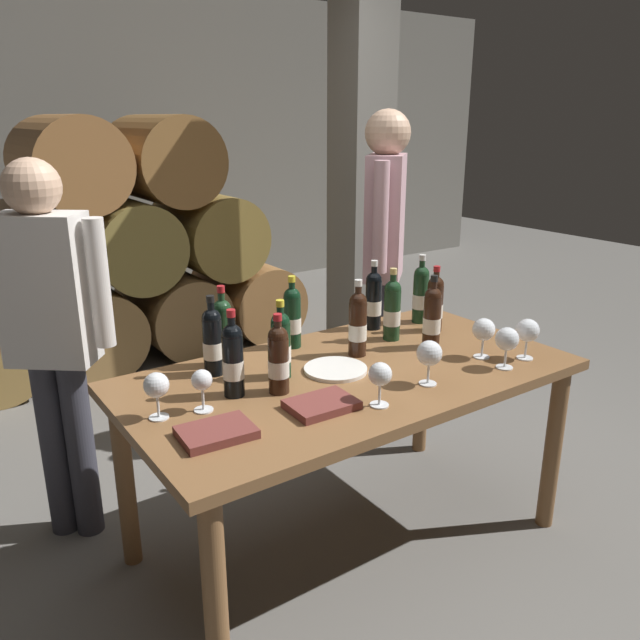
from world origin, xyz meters
TOP-DOWN VIEW (x-y plane):
  - ground_plane at (0.00, 0.00)m, footprint 14.00×14.00m
  - cellar_back_wall at (0.00, 4.20)m, footprint 10.00×0.24m
  - barrel_stack at (-0.00, 2.60)m, footprint 2.49×0.90m
  - stone_pillar at (1.30, 1.60)m, footprint 0.32×0.32m
  - dining_table at (0.00, 0.00)m, footprint 1.70×0.90m
  - wine_bottle_0 at (-0.32, -0.01)m, footprint 0.07×0.07m
  - wine_bottle_1 at (0.60, 0.16)m, footprint 0.07×0.07m
  - wine_bottle_2 at (0.63, 0.29)m, footprint 0.07×0.07m
  - wine_bottle_3 at (-0.46, 0.06)m, footprint 0.07×0.07m
  - wine_bottle_4 at (-0.36, 0.33)m, footprint 0.07×0.07m
  - wine_bottle_5 at (0.39, 0.34)m, footprint 0.07×0.07m
  - wine_bottle_6 at (0.13, 0.12)m, footprint 0.07×0.07m
  - wine_bottle_7 at (-0.24, 0.10)m, footprint 0.07×0.07m
  - wine_bottle_8 at (-0.43, 0.27)m, footprint 0.07×0.07m
  - wine_bottle_9 at (0.36, 0.19)m, footprint 0.07×0.07m
  - wine_bottle_10 at (0.43, 0.02)m, footprint 0.07×0.07m
  - wine_bottle_11 at (-0.04, 0.35)m, footprint 0.07×0.07m
  - wine_glass_0 at (-0.10, -0.29)m, footprint 0.08×0.08m
  - wine_glass_1 at (0.50, -0.31)m, footprint 0.09×0.09m
  - wine_glass_2 at (0.15, -0.26)m, footprint 0.09×0.09m
  - wine_glass_3 at (0.52, -0.19)m, footprint 0.09×0.09m
  - wine_glass_4 at (-0.60, 0.01)m, footprint 0.07×0.07m
  - wine_glass_5 at (-0.74, 0.04)m, footprint 0.08×0.08m
  - wine_glass_6 at (0.65, -0.29)m, footprint 0.09×0.09m
  - tasting_notebook at (-0.27, -0.20)m, footprint 0.23×0.17m
  - leather_ledger at (-0.64, -0.18)m, footprint 0.23×0.18m
  - serving_plate at (-0.04, 0.03)m, footprint 0.24×0.24m
  - sommelier_presenting at (0.79, 0.75)m, footprint 0.38×0.36m
  - taster_seated_left at (-0.89, 0.72)m, footprint 0.40×0.34m

SIDE VIEW (x-z plane):
  - ground_plane at x=0.00m, z-range 0.00..0.00m
  - dining_table at x=0.00m, z-range 0.29..1.05m
  - barrel_stack at x=0.00m, z-range -0.12..1.57m
  - serving_plate at x=-0.04m, z-range 0.76..0.77m
  - tasting_notebook at x=-0.27m, z-range 0.76..0.79m
  - leather_ledger at x=-0.64m, z-range 0.76..0.79m
  - wine_glass_4 at x=-0.60m, z-range 0.79..0.93m
  - wine_glass_0 at x=-0.10m, z-range 0.79..0.94m
  - wine_glass_5 at x=-0.74m, z-range 0.79..0.95m
  - wine_glass_1 at x=0.50m, z-range 0.79..0.96m
  - wine_glass_3 at x=0.52m, z-range 0.79..0.96m
  - wine_glass_6 at x=0.65m, z-range 0.79..0.96m
  - wine_glass_2 at x=0.15m, z-range 0.79..0.96m
  - wine_bottle_0 at x=-0.32m, z-range 0.74..1.03m
  - wine_bottle_7 at x=-0.24m, z-range 0.74..1.04m
  - wine_bottle_1 at x=0.60m, z-range 0.74..1.04m
  - wine_bottle_11 at x=-0.04m, z-range 0.74..1.04m
  - wine_bottle_8 at x=-0.43m, z-range 0.74..1.04m
  - wine_bottle_10 at x=0.43m, z-range 0.74..1.05m
  - wine_bottle_3 at x=-0.46m, z-range 0.74..1.05m
  - wine_bottle_6 at x=0.13m, z-range 0.74..1.05m
  - wine_bottle_9 at x=0.36m, z-range 0.74..1.05m
  - wine_bottle_5 at x=0.39m, z-range 0.74..1.05m
  - wine_bottle_4 at x=-0.36m, z-range 0.74..1.05m
  - wine_bottle_2 at x=0.63m, z-range 0.74..1.06m
  - taster_seated_left at x=-0.89m, z-range 0.15..1.69m
  - sommelier_presenting at x=0.79m, z-range 0.19..1.90m
  - stone_pillar at x=1.30m, z-range 0.00..2.60m
  - cellar_back_wall at x=0.00m, z-range 0.00..2.80m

